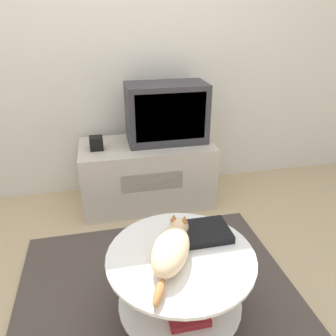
{
  "coord_description": "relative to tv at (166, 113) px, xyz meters",
  "views": [
    {
      "loc": [
        -0.24,
        -1.22,
        1.47
      ],
      "look_at": [
        0.15,
        0.56,
        0.59
      ],
      "focal_mm": 35.0,
      "sensor_mm": 36.0,
      "label": 1
    }
  ],
  "objects": [
    {
      "name": "dvd_box",
      "position": [
        -0.05,
        -1.13,
        -0.3
      ],
      "size": [
        0.27,
        0.2,
        0.04
      ],
      "color": "black",
      "rests_on": "coffee_table"
    },
    {
      "name": "ground_plane",
      "position": [
        -0.28,
        -1.19,
        -0.75
      ],
      "size": [
        12.0,
        12.0,
        0.0
      ],
      "primitive_type": "plane",
      "color": "tan"
    },
    {
      "name": "tv",
      "position": [
        0.0,
        0.0,
        0.0
      ],
      "size": [
        0.61,
        0.33,
        0.46
      ],
      "color": "#333338",
      "rests_on": "tv_stand"
    },
    {
      "name": "wall_back",
      "position": [
        -0.28,
        0.31,
        0.55
      ],
      "size": [
        8.0,
        0.05,
        2.6
      ],
      "color": "silver",
      "rests_on": "ground_plane"
    },
    {
      "name": "coffee_table",
      "position": [
        -0.2,
        -1.25,
        -0.47
      ],
      "size": [
        0.71,
        0.71,
        0.41
      ],
      "color": "#B2B2B7",
      "rests_on": "rug"
    },
    {
      "name": "tv_stand",
      "position": [
        -0.17,
        -0.03,
        -0.49
      ],
      "size": [
        1.04,
        0.52,
        0.52
      ],
      "color": "beige",
      "rests_on": "ground_plane"
    },
    {
      "name": "cat",
      "position": [
        -0.25,
        -1.26,
        -0.26
      ],
      "size": [
        0.29,
        0.5,
        0.13
      ],
      "rotation": [
        0.0,
        0.0,
        1.13
      ],
      "color": "beige",
      "rests_on": "coffee_table"
    },
    {
      "name": "rug",
      "position": [
        -0.28,
        -1.19,
        -0.74
      ],
      "size": [
        1.57,
        1.57,
        0.02
      ],
      "color": "#4C423D",
      "rests_on": "ground_plane"
    },
    {
      "name": "speaker",
      "position": [
        -0.55,
        -0.07,
        -0.18
      ],
      "size": [
        0.1,
        0.1,
        0.1
      ],
      "color": "black",
      "rests_on": "tv_stand"
    }
  ]
}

